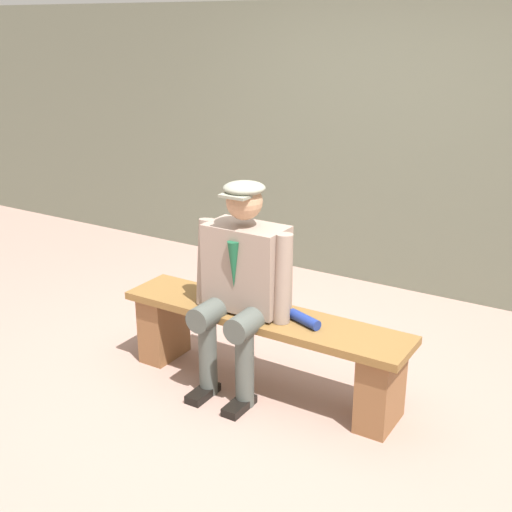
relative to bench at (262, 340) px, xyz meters
The scene contains 5 objects.
ground_plane 0.32m from the bench, ahead, with size 30.00×30.00×0.00m, color #A07D70.
bench is the anchor object (origin of this frame).
seated_man 0.42m from the bench, 25.82° to the left, with size 0.65×0.54×1.29m.
rolled_magazine 0.36m from the bench, behind, with size 0.06×0.06×0.22m, color navy.
stadium_wall 2.26m from the bench, 90.00° to the right, with size 12.00×0.24×2.30m, color #676B5A.
Camera 1 is at (-1.86, 3.08, 2.13)m, focal length 46.44 mm.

